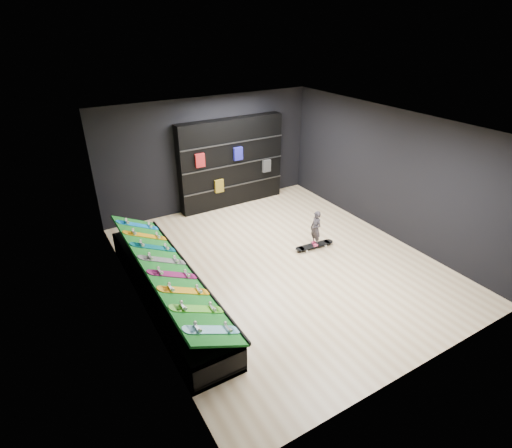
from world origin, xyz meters
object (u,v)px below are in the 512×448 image
display_rack (167,290)px  floor_skateboard (314,246)px  back_shelving (231,163)px  child (315,235)px

display_rack → floor_skateboard: display_rack is taller
back_shelving → floor_skateboard: 3.44m
display_rack → floor_skateboard: (3.57, 0.12, -0.20)m
floor_skateboard → child: size_ratio=1.93×
back_shelving → child: (0.47, -3.20, -0.86)m
floor_skateboard → child: 0.29m
back_shelving → floor_skateboard: back_shelving is taller
floor_skateboard → child: bearing=0.0°
child → display_rack: bearing=-86.7°
display_rack → floor_skateboard: size_ratio=4.59×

